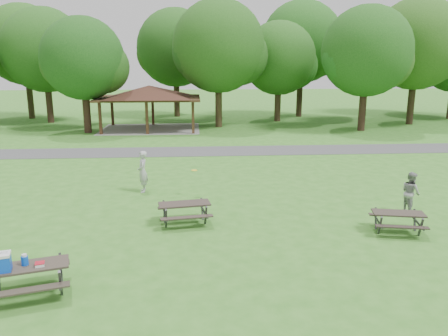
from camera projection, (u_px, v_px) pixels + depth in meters
ground at (203, 233)px, 15.00m from camera, size 160.00×160.00×0.00m
asphalt_path at (198, 151)px, 28.57m from camera, size 120.00×3.20×0.02m
pavilion at (149, 94)px, 37.26m from camera, size 8.60×7.01×3.76m
tree_row_c at (46, 53)px, 40.63m from camera, size 8.19×7.80×10.67m
tree_row_d at (84, 61)px, 34.85m from camera, size 6.93×6.60×9.27m
tree_row_e at (220, 49)px, 37.79m from camera, size 8.40×8.00×11.02m
tree_row_f at (280, 60)px, 41.81m from camera, size 7.35×7.00×9.55m
tree_row_g at (367, 54)px, 35.81m from camera, size 7.77×7.40×10.25m
tree_row_h at (418, 47)px, 39.44m from camera, size 8.61×8.20×11.37m
tree_deep_a at (26, 47)px, 43.68m from camera, size 8.40×8.00×11.38m
tree_deep_b at (177, 50)px, 45.24m from camera, size 8.40×8.00×11.13m
tree_deep_c at (302, 45)px, 45.03m from camera, size 8.82×8.40×11.90m
tree_deep_d at (416, 49)px, 47.47m from camera, size 8.40×8.00×11.27m
picnic_table_near at (19, 269)px, 10.71m from camera, size 2.27×2.01×1.34m
picnic_table_middle at (185, 208)px, 15.73m from camera, size 2.04×1.74×0.80m
picnic_table_far at (398, 217)px, 14.92m from camera, size 1.95×1.68×0.74m
frisbee_in_flight at (194, 170)px, 18.86m from camera, size 0.33×0.33×0.02m
frisbee_thrower at (143, 172)px, 19.50m from camera, size 0.52×0.73×1.87m
frisbee_catcher at (411, 192)px, 16.83m from camera, size 0.74×0.88×1.62m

